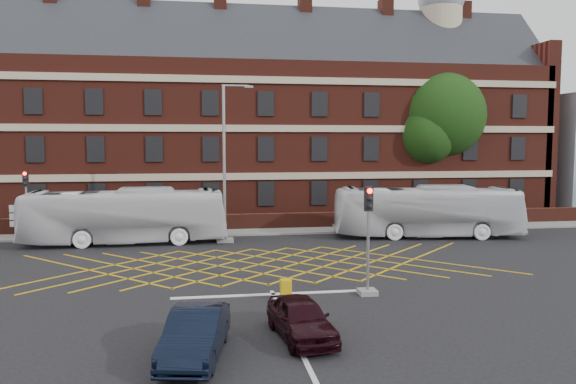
{
  "coord_description": "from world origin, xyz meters",
  "views": [
    {
      "loc": [
        -2.79,
        -25.04,
        6.01
      ],
      "look_at": [
        1.38,
        1.5,
        3.61
      ],
      "focal_mm": 35.0,
      "sensor_mm": 36.0,
      "label": 1
    }
  ],
  "objects": [
    {
      "name": "box_junction_hatching",
      "position": [
        0.0,
        2.0,
        0.01
      ],
      "size": [
        8.22,
        8.22,
        0.02
      ],
      "primitive_type": "cube",
      "rotation": [
        0.0,
        0.0,
        0.79
      ],
      "color": "#CC990C",
      "rests_on": "ground"
    },
    {
      "name": "car_navy",
      "position": [
        -2.98,
        -9.62,
        0.67
      ],
      "size": [
        2.14,
        4.29,
        1.35
      ],
      "primitive_type": "imported",
      "rotation": [
        0.0,
        0.0,
        -0.18
      ],
      "color": "black",
      "rests_on": "ground"
    },
    {
      "name": "utility_cabinet",
      "position": [
        0.36,
        -4.44,
        0.41
      ],
      "size": [
        0.4,
        0.41,
        0.81
      ],
      "primitive_type": "cube",
      "color": "gold",
      "rests_on": "ground"
    },
    {
      "name": "victorian_building",
      "position": [
        0.25,
        22.0,
        7.84
      ],
      "size": [
        51.0,
        12.17,
        20.4
      ],
      "color": "#571F16",
      "rests_on": "ground"
    },
    {
      "name": "direction_signs",
      "position": [
        -13.93,
        11.61,
        1.38
      ],
      "size": [
        1.1,
        0.16,
        2.2
      ],
      "color": "gray",
      "rests_on": "ground"
    },
    {
      "name": "centre_line",
      "position": [
        0.0,
        -10.0,
        0.01
      ],
      "size": [
        0.15,
        14.0,
        0.02
      ],
      "primitive_type": "cube",
      "color": "silver",
      "rests_on": "ground"
    },
    {
      "name": "traffic_light_near",
      "position": [
        3.68,
        -4.09,
        1.76
      ],
      "size": [
        0.7,
        0.7,
        4.27
      ],
      "color": "slate",
      "rests_on": "ground"
    },
    {
      "name": "boundary_wall",
      "position": [
        0.0,
        13.0,
        0.55
      ],
      "size": [
        56.0,
        0.5,
        1.1
      ],
      "primitive_type": "cube",
      "color": "#501F15",
      "rests_on": "ground"
    },
    {
      "name": "far_pavement",
      "position": [
        0.0,
        12.0,
        0.06
      ],
      "size": [
        60.0,
        3.0,
        0.12
      ],
      "primitive_type": "cube",
      "color": "slate",
      "rests_on": "ground"
    },
    {
      "name": "car_maroon",
      "position": [
        0.21,
        -8.56,
        0.63
      ],
      "size": [
        1.97,
        3.87,
        1.26
      ],
      "primitive_type": "imported",
      "rotation": [
        0.0,
        0.0,
        0.13
      ],
      "color": "black",
      "rests_on": "ground"
    },
    {
      "name": "deciduous_tree",
      "position": [
        16.09,
        17.25,
        7.6
      ],
      "size": [
        7.31,
        6.89,
        11.56
      ],
      "color": "black",
      "rests_on": "ground"
    },
    {
      "name": "stop_line",
      "position": [
        0.0,
        -3.5,
        0.01
      ],
      "size": [
        8.0,
        0.3,
        0.02
      ],
      "primitive_type": "cube",
      "color": "silver",
      "rests_on": "ground"
    },
    {
      "name": "bus_left",
      "position": [
        -7.18,
        8.96,
        1.65
      ],
      "size": [
        11.87,
        2.97,
        3.29
      ],
      "primitive_type": "imported",
      "rotation": [
        0.0,
        0.0,
        1.59
      ],
      "color": "silver",
      "rests_on": "ground"
    },
    {
      "name": "ground",
      "position": [
        0.0,
        0.0,
        0.0
      ],
      "size": [
        120.0,
        120.0,
        0.0
      ],
      "primitive_type": "plane",
      "color": "black",
      "rests_on": "ground"
    },
    {
      "name": "traffic_light_far",
      "position": [
        -13.18,
        10.66,
        1.76
      ],
      "size": [
        0.7,
        0.7,
        4.27
      ],
      "color": "slate",
      "rests_on": "ground"
    },
    {
      "name": "bus_right",
      "position": [
        11.36,
        8.37,
        1.63
      ],
      "size": [
        12.01,
        4.47,
        3.27
      ],
      "primitive_type": "imported",
      "rotation": [
        0.0,
        0.0,
        1.42
      ],
      "color": "silver",
      "rests_on": "ground"
    },
    {
      "name": "street_lamp",
      "position": [
        -1.3,
        8.64,
        3.27
      ],
      "size": [
        2.25,
        1.0,
        9.39
      ],
      "color": "slate",
      "rests_on": "ground"
    }
  ]
}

